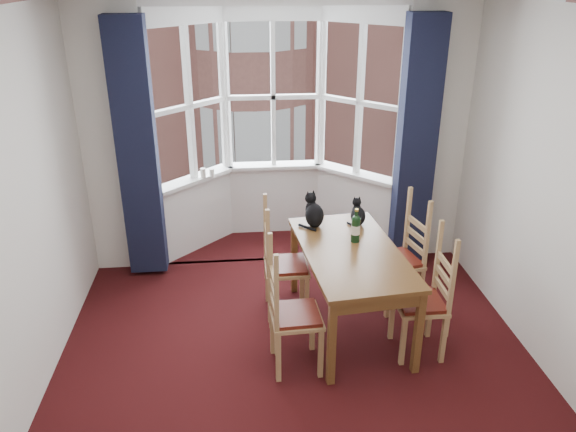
{
  "coord_description": "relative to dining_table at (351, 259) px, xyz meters",
  "views": [
    {
      "loc": [
        -0.43,
        -3.39,
        3.03
      ],
      "look_at": [
        -0.01,
        1.05,
        1.05
      ],
      "focal_mm": 35.0,
      "sensor_mm": 36.0,
      "label": 1
    }
  ],
  "objects": [
    {
      "name": "floor",
      "position": [
        -0.52,
        -0.85,
        -0.7
      ],
      "size": [
        4.5,
        4.5,
        0.0
      ],
      "primitive_type": "plane",
      "color": "black",
      "rests_on": "ground"
    },
    {
      "name": "ceiling",
      "position": [
        -0.52,
        -0.85,
        2.1
      ],
      "size": [
        4.5,
        4.5,
        0.0
      ],
      "primitive_type": "plane",
      "rotation": [
        3.14,
        0.0,
        0.0
      ],
      "color": "white",
      "rests_on": "floor"
    },
    {
      "name": "wall_back_pier_left",
      "position": [
        -2.17,
        1.4,
        0.7
      ],
      "size": [
        0.7,
        0.12,
        2.8
      ],
      "primitive_type": "cube",
      "color": "silver",
      "rests_on": "floor"
    },
    {
      "name": "wall_back_pier_right",
      "position": [
        1.13,
        1.4,
        0.7
      ],
      "size": [
        0.7,
        0.12,
        2.8
      ],
      "primitive_type": "cube",
      "color": "silver",
      "rests_on": "floor"
    },
    {
      "name": "bay_window",
      "position": [
        -0.52,
        1.9,
        0.7
      ],
      "size": [
        2.76,
        0.94,
        2.8
      ],
      "color": "white",
      "rests_on": "floor"
    },
    {
      "name": "curtain_left",
      "position": [
        -1.94,
        1.22,
        0.65
      ],
      "size": [
        0.38,
        0.22,
        2.6
      ],
      "primitive_type": "cube",
      "color": "#151931",
      "rests_on": "floor"
    },
    {
      "name": "curtain_right",
      "position": [
        0.9,
        1.22,
        0.65
      ],
      "size": [
        0.38,
        0.22,
        2.6
      ],
      "primitive_type": "cube",
      "color": "#151931",
      "rests_on": "floor"
    },
    {
      "name": "dining_table",
      "position": [
        0.0,
        0.0,
        0.0
      ],
      "size": [
        0.96,
        1.59,
        0.79
      ],
      "color": "brown",
      "rests_on": "floor"
    },
    {
      "name": "chair_left_near",
      "position": [
        -0.62,
        -0.49,
        -0.23
      ],
      "size": [
        0.42,
        0.44,
        0.92
      ],
      "color": "tan",
      "rests_on": "floor"
    },
    {
      "name": "chair_left_far",
      "position": [
        -0.63,
        0.33,
        -0.23
      ],
      "size": [
        0.4,
        0.42,
        0.92
      ],
      "color": "tan",
      "rests_on": "floor"
    },
    {
      "name": "chair_right_near",
      "position": [
        0.61,
        -0.39,
        -0.23
      ],
      "size": [
        0.4,
        0.42,
        0.92
      ],
      "color": "tan",
      "rests_on": "floor"
    },
    {
      "name": "chair_right_far",
      "position": [
        0.61,
        0.35,
        -0.23
      ],
      "size": [
        0.48,
        0.5,
        0.92
      ],
      "color": "tan",
      "rests_on": "floor"
    },
    {
      "name": "cat_left",
      "position": [
        -0.26,
        0.53,
        0.22
      ],
      "size": [
        0.25,
        0.28,
        0.34
      ],
      "color": "black",
      "rests_on": "dining_table"
    },
    {
      "name": "cat_right",
      "position": [
        0.16,
        0.53,
        0.19
      ],
      "size": [
        0.15,
        0.2,
        0.27
      ],
      "color": "black",
      "rests_on": "dining_table"
    },
    {
      "name": "wine_bottle",
      "position": [
        0.07,
        0.16,
        0.23
      ],
      "size": [
        0.08,
        0.08,
        0.31
      ],
      "color": "black",
      "rests_on": "dining_table"
    },
    {
      "name": "candle_tall",
      "position": [
        -1.34,
        1.75,
        0.22
      ],
      "size": [
        0.06,
        0.06,
        0.11
      ],
      "primitive_type": "cylinder",
      "color": "white",
      "rests_on": "bay_window"
    },
    {
      "name": "candle_short",
      "position": [
        -1.24,
        1.78,
        0.21
      ],
      "size": [
        0.06,
        0.06,
        0.09
      ],
      "primitive_type": "cylinder",
      "color": "white",
      "rests_on": "bay_window"
    },
    {
      "name": "street",
      "position": [
        -0.52,
        31.4,
        -6.7
      ],
      "size": [
        80.0,
        80.0,
        0.0
      ],
      "primitive_type": "plane",
      "color": "#333335",
      "rests_on": "ground"
    },
    {
      "name": "tenement_building",
      "position": [
        -0.52,
        13.16,
        0.9
      ],
      "size": [
        18.4,
        7.8,
        15.2
      ],
      "color": "#A05F53",
      "rests_on": "street"
    }
  ]
}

